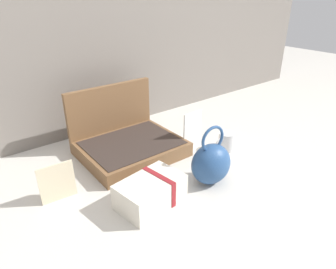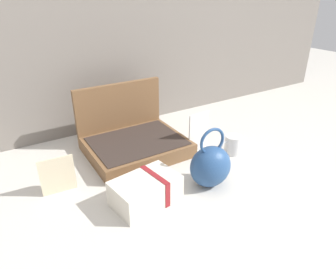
% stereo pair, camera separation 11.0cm
% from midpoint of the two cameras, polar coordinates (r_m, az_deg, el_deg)
% --- Properties ---
extents(ground_plane, '(6.00, 6.00, 0.00)m').
position_cam_midpoint_polar(ground_plane, '(1.22, -2.50, -7.46)').
color(ground_plane, beige).
extents(open_suitcase, '(0.42, 0.36, 0.28)m').
position_cam_midpoint_polar(open_suitcase, '(1.37, -10.10, -1.15)').
color(open_suitcase, brown).
rests_on(open_suitcase, ground_plane).
extents(teal_pouch_handbag, '(0.17, 0.14, 0.24)m').
position_cam_midpoint_polar(teal_pouch_handbag, '(1.13, 5.41, -5.51)').
color(teal_pouch_handbag, '#284C7F').
rests_on(teal_pouch_handbag, ground_plane).
extents(cream_toiletry_bag, '(0.25, 0.17, 0.10)m').
position_cam_midpoint_polar(cream_toiletry_bag, '(1.05, -6.28, -10.79)').
color(cream_toiletry_bag, silver).
rests_on(cream_toiletry_bag, ground_plane).
extents(coffee_mug, '(0.11, 0.08, 0.09)m').
position_cam_midpoint_polar(coffee_mug, '(1.39, 8.76, -1.36)').
color(coffee_mug, silver).
rests_on(coffee_mug, ground_plane).
extents(info_card_left, '(0.12, 0.01, 0.14)m').
position_cam_midpoint_polar(info_card_left, '(1.13, -23.00, -8.47)').
color(info_card_left, beige).
rests_on(info_card_left, ground_plane).
extents(poster_card_right, '(0.11, 0.01, 0.18)m').
position_cam_midpoint_polar(poster_card_right, '(1.37, 2.40, 0.78)').
color(poster_card_right, white).
rests_on(poster_card_right, ground_plane).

